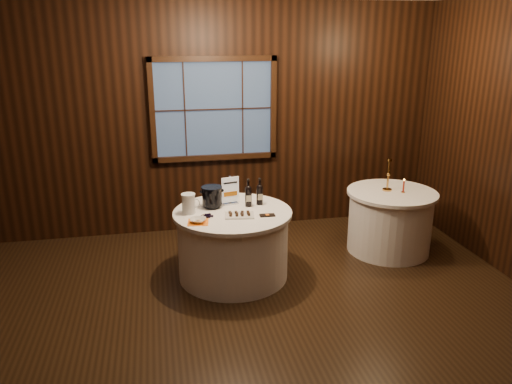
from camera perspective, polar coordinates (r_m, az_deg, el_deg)
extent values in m
plane|color=black|center=(4.82, -0.65, -14.89)|extent=(6.00, 6.00, 0.00)
cube|color=black|center=(6.62, -4.83, 8.17)|extent=(6.00, 0.02, 3.00)
cube|color=#374D73|center=(6.57, -4.84, 9.42)|extent=(1.50, 0.01, 1.20)
cylinder|color=white|center=(5.52, -2.64, -6.14)|extent=(1.20, 1.20, 0.73)
cylinder|color=white|center=(5.37, -2.70, -2.39)|extent=(1.28, 1.28, 0.04)
cylinder|color=white|center=(6.37, 15.01, -3.40)|extent=(1.00, 1.00, 0.73)
cylinder|color=white|center=(6.24, 15.30, -0.10)|extent=(1.08, 1.08, 0.04)
cube|color=#B9B8C0|center=(5.59, -2.97, -1.29)|extent=(0.19, 0.13, 0.02)
cube|color=#B9B8C0|center=(5.53, -3.00, 0.31)|extent=(0.02, 0.02, 0.31)
cube|color=white|center=(5.52, -2.98, 0.27)|extent=(0.20, 0.05, 0.29)
cylinder|color=black|center=(5.48, -0.88, -0.64)|extent=(0.07, 0.07, 0.20)
sphere|color=black|center=(5.45, -0.88, 0.36)|extent=(0.07, 0.07, 0.07)
cylinder|color=black|center=(5.43, -0.89, 0.92)|extent=(0.03, 0.03, 0.09)
cylinder|color=black|center=(5.42, -0.89, 1.38)|extent=(0.03, 0.03, 0.02)
cube|color=beige|center=(5.44, -0.81, -0.77)|extent=(0.06, 0.01, 0.07)
cylinder|color=black|center=(5.54, 0.41, -0.46)|extent=(0.07, 0.07, 0.19)
sphere|color=black|center=(5.51, 0.42, 0.50)|extent=(0.07, 0.07, 0.07)
cylinder|color=black|center=(5.49, 0.42, 1.03)|extent=(0.03, 0.03, 0.09)
cylinder|color=black|center=(5.48, 0.42, 1.47)|extent=(0.03, 0.03, 0.02)
cube|color=beige|center=(5.50, 0.49, -0.58)|extent=(0.05, 0.00, 0.07)
cylinder|color=black|center=(5.49, -5.02, -1.60)|extent=(0.17, 0.17, 0.03)
cylinder|color=black|center=(5.46, -5.05, -0.53)|extent=(0.22, 0.22, 0.19)
cylinder|color=black|center=(5.43, -5.08, 0.50)|extent=(0.23, 0.23, 0.02)
cube|color=silver|center=(5.22, -1.90, -2.68)|extent=(0.33, 0.24, 0.02)
cube|color=black|center=(5.22, 1.30, -2.67)|extent=(0.16, 0.09, 0.01)
cylinder|color=#382614|center=(5.20, -6.30, -2.73)|extent=(0.07, 0.01, 0.03)
cylinder|color=white|center=(5.32, -7.72, -1.38)|extent=(0.14, 0.14, 0.20)
cylinder|color=white|center=(5.28, -7.76, -0.28)|extent=(0.15, 0.15, 0.01)
torus|color=white|center=(5.32, -6.96, -1.23)|extent=(0.10, 0.03, 0.10)
cube|color=orange|center=(5.08, -6.63, -3.45)|extent=(0.23, 0.23, 0.00)
imported|color=silver|center=(5.07, -6.64, -3.23)|extent=(0.20, 0.20, 0.04)
cylinder|color=#BF883B|center=(6.26, 14.75, 0.27)|extent=(0.11, 0.11, 0.02)
cylinder|color=#BF883B|center=(6.21, 14.88, 1.88)|extent=(0.02, 0.02, 0.35)
cylinder|color=#BF883B|center=(6.16, 15.02, 3.56)|extent=(0.06, 0.06, 0.03)
cylinder|color=#BF883B|center=(6.22, 16.46, -0.02)|extent=(0.05, 0.05, 0.01)
cylinder|color=#AF200D|center=(6.20, 16.52, 0.64)|extent=(0.02, 0.02, 0.14)
sphere|color=#FFB23F|center=(6.18, 16.58, 1.35)|extent=(0.02, 0.02, 0.02)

